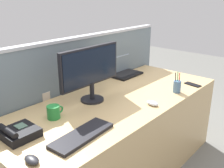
{
  "coord_description": "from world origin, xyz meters",
  "views": [
    {
      "loc": [
        -1.47,
        -1.24,
        1.54
      ],
      "look_at": [
        0.0,
        0.05,
        0.83
      ],
      "focal_mm": 41.38,
      "sensor_mm": 36.0,
      "label": 1
    }
  ],
  "objects_px": {
    "computer_mouse_right_hand": "(152,103)",
    "pen_cup": "(177,86)",
    "laptop": "(122,70)",
    "computer_mouse_left_hand": "(32,160)",
    "desk_phone": "(19,133)",
    "keyboard_main": "(82,135)",
    "coffee_mug": "(54,112)",
    "cell_phone_black_slab": "(193,85)",
    "desktop_monitor": "(91,69)"
  },
  "relations": [
    {
      "from": "desktop_monitor",
      "to": "pen_cup",
      "type": "distance_m",
      "value": 0.77
    },
    {
      "from": "computer_mouse_right_hand",
      "to": "pen_cup",
      "type": "height_order",
      "value": "pen_cup"
    },
    {
      "from": "computer_mouse_right_hand",
      "to": "computer_mouse_left_hand",
      "type": "distance_m",
      "value": 1.01
    },
    {
      "from": "desktop_monitor",
      "to": "coffee_mug",
      "type": "bearing_deg",
      "value": -175.77
    },
    {
      "from": "laptop",
      "to": "desk_phone",
      "type": "relative_size",
      "value": 1.7
    },
    {
      "from": "pen_cup",
      "to": "desktop_monitor",
      "type": "bearing_deg",
      "value": 144.56
    },
    {
      "from": "laptop",
      "to": "pen_cup",
      "type": "relative_size",
      "value": 1.8
    },
    {
      "from": "computer_mouse_left_hand",
      "to": "coffee_mug",
      "type": "relative_size",
      "value": 0.79
    },
    {
      "from": "laptop",
      "to": "keyboard_main",
      "type": "bearing_deg",
      "value": -151.79
    },
    {
      "from": "computer_mouse_right_hand",
      "to": "coffee_mug",
      "type": "relative_size",
      "value": 0.79
    },
    {
      "from": "computer_mouse_left_hand",
      "to": "cell_phone_black_slab",
      "type": "xyz_separation_m",
      "value": [
        1.64,
        -0.11,
        -0.01
      ]
    },
    {
      "from": "laptop",
      "to": "computer_mouse_right_hand",
      "type": "height_order",
      "value": "laptop"
    },
    {
      "from": "computer_mouse_right_hand",
      "to": "pen_cup",
      "type": "relative_size",
      "value": 0.54
    },
    {
      "from": "laptop",
      "to": "desk_phone",
      "type": "distance_m",
      "value": 1.41
    },
    {
      "from": "cell_phone_black_slab",
      "to": "coffee_mug",
      "type": "relative_size",
      "value": 1.18
    },
    {
      "from": "desk_phone",
      "to": "cell_phone_black_slab",
      "type": "distance_m",
      "value": 1.6
    },
    {
      "from": "computer_mouse_right_hand",
      "to": "computer_mouse_left_hand",
      "type": "xyz_separation_m",
      "value": [
        -1.01,
        0.08,
        0.0
      ]
    },
    {
      "from": "desk_phone",
      "to": "coffee_mug",
      "type": "bearing_deg",
      "value": 8.81
    },
    {
      "from": "keyboard_main",
      "to": "coffee_mug",
      "type": "xyz_separation_m",
      "value": [
        0.04,
        0.33,
        0.04
      ]
    },
    {
      "from": "desktop_monitor",
      "to": "keyboard_main",
      "type": "xyz_separation_m",
      "value": [
        -0.43,
        -0.36,
        -0.25
      ]
    },
    {
      "from": "laptop",
      "to": "cell_phone_black_slab",
      "type": "distance_m",
      "value": 0.73
    },
    {
      "from": "desk_phone",
      "to": "coffee_mug",
      "type": "distance_m",
      "value": 0.3
    },
    {
      "from": "laptop",
      "to": "computer_mouse_left_hand",
      "type": "height_order",
      "value": "laptop"
    },
    {
      "from": "computer_mouse_right_hand",
      "to": "pen_cup",
      "type": "distance_m",
      "value": 0.37
    },
    {
      "from": "laptop",
      "to": "computer_mouse_left_hand",
      "type": "bearing_deg",
      "value": -157.98
    },
    {
      "from": "coffee_mug",
      "to": "keyboard_main",
      "type": "bearing_deg",
      "value": -96.94
    },
    {
      "from": "laptop",
      "to": "cell_phone_black_slab",
      "type": "bearing_deg",
      "value": -75.65
    },
    {
      "from": "computer_mouse_left_hand",
      "to": "cell_phone_black_slab",
      "type": "relative_size",
      "value": 0.67
    },
    {
      "from": "computer_mouse_right_hand",
      "to": "cell_phone_black_slab",
      "type": "xyz_separation_m",
      "value": [
        0.63,
        -0.04,
        -0.01
      ]
    },
    {
      "from": "desktop_monitor",
      "to": "desk_phone",
      "type": "relative_size",
      "value": 2.97
    },
    {
      "from": "desktop_monitor",
      "to": "computer_mouse_right_hand",
      "type": "distance_m",
      "value": 0.54
    },
    {
      "from": "desktop_monitor",
      "to": "coffee_mug",
      "type": "distance_m",
      "value": 0.44
    },
    {
      "from": "computer_mouse_right_hand",
      "to": "computer_mouse_left_hand",
      "type": "bearing_deg",
      "value": -177.78
    },
    {
      "from": "desktop_monitor",
      "to": "keyboard_main",
      "type": "height_order",
      "value": "desktop_monitor"
    },
    {
      "from": "computer_mouse_left_hand",
      "to": "desktop_monitor",
      "type": "bearing_deg",
      "value": 24.97
    },
    {
      "from": "computer_mouse_left_hand",
      "to": "pen_cup",
      "type": "distance_m",
      "value": 1.38
    },
    {
      "from": "desk_phone",
      "to": "keyboard_main",
      "type": "distance_m",
      "value": 0.38
    },
    {
      "from": "desktop_monitor",
      "to": "laptop",
      "type": "xyz_separation_m",
      "value": [
        0.69,
        0.25,
        -0.21
      ]
    },
    {
      "from": "laptop",
      "to": "coffee_mug",
      "type": "height_order",
      "value": "laptop"
    },
    {
      "from": "computer_mouse_right_hand",
      "to": "cell_phone_black_slab",
      "type": "relative_size",
      "value": 0.67
    },
    {
      "from": "laptop",
      "to": "cell_phone_black_slab",
      "type": "relative_size",
      "value": 2.24
    },
    {
      "from": "keyboard_main",
      "to": "pen_cup",
      "type": "distance_m",
      "value": 1.04
    },
    {
      "from": "keyboard_main",
      "to": "computer_mouse_left_hand",
      "type": "relative_size",
      "value": 4.26
    },
    {
      "from": "computer_mouse_left_hand",
      "to": "coffee_mug",
      "type": "distance_m",
      "value": 0.49
    },
    {
      "from": "computer_mouse_left_hand",
      "to": "desk_phone",
      "type": "bearing_deg",
      "value": 73.34
    },
    {
      "from": "desktop_monitor",
      "to": "computer_mouse_left_hand",
      "type": "xyz_separation_m",
      "value": [
        -0.77,
        -0.34,
        -0.24
      ]
    },
    {
      "from": "pen_cup",
      "to": "coffee_mug",
      "type": "bearing_deg",
      "value": 157.96
    },
    {
      "from": "cell_phone_black_slab",
      "to": "coffee_mug",
      "type": "xyz_separation_m",
      "value": [
        -1.26,
        0.43,
        0.04
      ]
    },
    {
      "from": "cell_phone_black_slab",
      "to": "coffee_mug",
      "type": "height_order",
      "value": "coffee_mug"
    },
    {
      "from": "keyboard_main",
      "to": "pen_cup",
      "type": "xyz_separation_m",
      "value": [
        1.04,
        -0.08,
        0.04
      ]
    }
  ]
}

